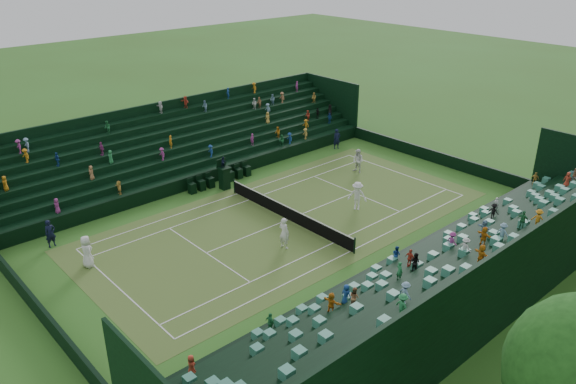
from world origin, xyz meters
name	(u,v)px	position (x,y,z in m)	size (l,w,h in m)	color
ground	(288,220)	(0.00, 0.00, 0.00)	(160.00, 160.00, 0.00)	#36641F
court_surface	(288,220)	(0.00, 0.00, 0.01)	(12.97, 26.77, 0.01)	#387D29
perimeter_wall_north	(432,156)	(0.00, 15.88, 0.50)	(17.17, 0.20, 1.00)	black
perimeter_wall_south	(40,312)	(0.00, -15.88, 0.50)	(17.17, 0.20, 1.00)	black
perimeter_wall_east	(391,264)	(8.48, 0.00, 0.50)	(0.20, 31.77, 1.00)	black
perimeter_wall_west	(213,176)	(-8.48, 0.00, 0.50)	(0.20, 31.77, 1.00)	black
north_grandstand	(461,280)	(12.66, 0.00, 1.55)	(6.60, 32.00, 4.90)	black
south_grandstand	(182,149)	(-12.66, 0.00, 1.55)	(6.60, 32.00, 4.90)	black
tennis_net	(288,213)	(0.00, 0.00, 0.53)	(11.67, 0.10, 1.06)	black
umpire_chair	(224,175)	(-6.89, -0.08, 1.07)	(0.79, 0.79, 2.49)	black
courtside_chairs	(220,179)	(-7.79, 0.19, 0.42)	(0.51, 5.48, 1.10)	black
player_near_west	(87,252)	(-3.17, -12.11, 0.95)	(0.93, 0.61, 1.90)	white
player_near_east	(284,233)	(2.55, -2.58, 0.99)	(0.72, 0.47, 1.97)	white
player_far_west	(358,161)	(-2.49, 9.57, 0.94)	(0.92, 0.72, 1.89)	white
player_far_east	(357,196)	(1.91, 4.54, 1.00)	(1.29, 0.75, 2.00)	white
line_judge_north	(337,139)	(-7.41, 12.34, 0.89)	(0.65, 0.42, 1.77)	black
line_judge_south	(50,234)	(-6.80, -12.77, 0.86)	(0.63, 0.41, 1.72)	black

